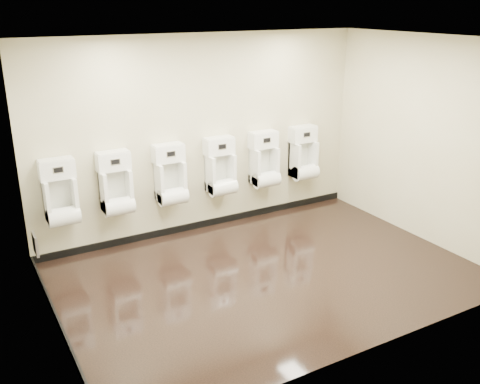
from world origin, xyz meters
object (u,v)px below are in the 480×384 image
(urinal_0, at_px, (61,197))
(urinal_1, at_px, (116,188))
(access_panel, at_px, (35,244))
(urinal_2, at_px, (171,179))
(urinal_5, at_px, (304,157))
(urinal_3, at_px, (221,171))
(urinal_4, at_px, (264,163))

(urinal_0, height_order, urinal_1, same)
(access_panel, xyz_separation_m, urinal_0, (0.42, 0.40, 0.38))
(urinal_2, xyz_separation_m, urinal_5, (2.25, 0.00, 0.00))
(urinal_2, bearing_deg, urinal_0, 180.00)
(urinal_3, bearing_deg, access_panel, -171.40)
(urinal_2, height_order, urinal_5, same)
(access_panel, bearing_deg, urinal_1, 19.71)
(urinal_0, relative_size, urinal_3, 1.00)
(urinal_0, bearing_deg, urinal_3, 0.00)
(urinal_4, relative_size, urinal_5, 1.00)
(urinal_4, bearing_deg, access_panel, -173.26)
(urinal_2, relative_size, urinal_4, 1.00)
(urinal_1, height_order, urinal_5, same)
(access_panel, height_order, urinal_3, urinal_3)
(urinal_5, bearing_deg, urinal_0, 180.00)
(urinal_0, xyz_separation_m, urinal_2, (1.48, 0.00, 0.00))
(access_panel, height_order, urinal_0, urinal_0)
(urinal_4, bearing_deg, urinal_1, 180.00)
(urinal_0, height_order, urinal_4, same)
(urinal_2, bearing_deg, access_panel, -167.96)
(access_panel, relative_size, urinal_0, 0.30)
(access_panel, height_order, urinal_4, urinal_4)
(urinal_0, distance_m, urinal_5, 3.72)
(access_panel, bearing_deg, urinal_0, 44.08)
(access_panel, height_order, urinal_5, urinal_5)
(access_panel, distance_m, urinal_0, 0.70)
(urinal_1, height_order, urinal_3, same)
(urinal_3, height_order, urinal_5, same)
(access_panel, xyz_separation_m, urinal_5, (4.14, 0.40, 0.38))
(urinal_2, bearing_deg, urinal_5, 0.00)
(urinal_0, xyz_separation_m, urinal_4, (3.00, 0.00, 0.00))
(urinal_3, bearing_deg, urinal_5, 0.00)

